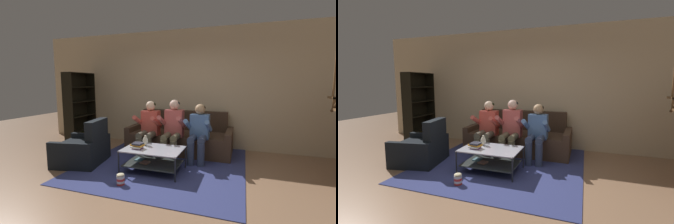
% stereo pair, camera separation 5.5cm
% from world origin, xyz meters
% --- Properties ---
extents(ground, '(16.80, 16.80, 0.00)m').
position_xyz_m(ground, '(0.00, 0.00, 0.00)').
color(ground, '#9C7456').
extents(back_partition, '(8.40, 0.12, 2.90)m').
position_xyz_m(back_partition, '(0.00, 2.46, 1.45)').
color(back_partition, beige).
rests_on(back_partition, ground).
extents(couch, '(2.36, 0.96, 0.92)m').
position_xyz_m(couch, '(-0.06, 1.88, 0.30)').
color(couch, '#493527').
rests_on(couch, ground).
extents(person_seated_left, '(0.50, 0.58, 1.20)m').
position_xyz_m(person_seated_left, '(-0.60, 1.31, 0.66)').
color(person_seated_left, '#555041').
rests_on(person_seated_left, ground).
extents(person_seated_middle, '(0.50, 0.58, 1.24)m').
position_xyz_m(person_seated_middle, '(-0.06, 1.31, 0.68)').
color(person_seated_middle, brown).
rests_on(person_seated_middle, ground).
extents(person_seated_right, '(0.50, 0.58, 1.17)m').
position_xyz_m(person_seated_right, '(0.49, 1.30, 0.64)').
color(person_seated_right, '#394665').
rests_on(person_seated_right, ground).
extents(coffee_table, '(1.06, 0.70, 0.42)m').
position_xyz_m(coffee_table, '(-0.19, 0.53, 0.28)').
color(coffee_table, '#B4B8CA').
rests_on(coffee_table, ground).
extents(area_rug, '(3.05, 3.29, 0.01)m').
position_xyz_m(area_rug, '(-0.12, 1.08, 0.01)').
color(area_rug, navy).
rests_on(area_rug, ground).
extents(vase, '(0.10, 0.10, 0.19)m').
position_xyz_m(vase, '(-0.40, 0.68, 0.51)').
color(vase, beige).
rests_on(vase, coffee_table).
extents(book_stack, '(0.26, 0.19, 0.10)m').
position_xyz_m(book_stack, '(-0.45, 0.45, 0.47)').
color(book_stack, '#8E308F').
rests_on(book_stack, coffee_table).
extents(bookshelf, '(0.32, 0.95, 1.85)m').
position_xyz_m(bookshelf, '(-2.76, 1.68, 0.70)').
color(bookshelf, black).
rests_on(bookshelf, ground).
extents(armchair, '(1.00, 1.04, 0.88)m').
position_xyz_m(armchair, '(-1.66, 0.47, 0.28)').
color(armchair, black).
rests_on(armchair, ground).
extents(popcorn_tub, '(0.12, 0.12, 0.19)m').
position_xyz_m(popcorn_tub, '(-0.45, -0.16, 0.09)').
color(popcorn_tub, red).
rests_on(popcorn_tub, ground).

